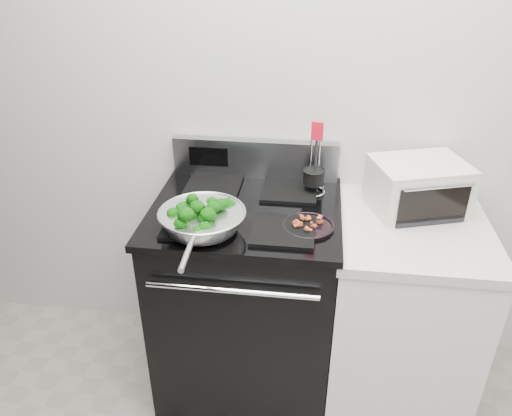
% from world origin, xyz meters
% --- Properties ---
extents(back_wall, '(4.00, 0.02, 2.70)m').
position_xyz_m(back_wall, '(0.00, 1.75, 1.35)').
color(back_wall, beige).
rests_on(back_wall, ground).
extents(gas_range, '(0.79, 0.69, 1.13)m').
position_xyz_m(gas_range, '(-0.30, 1.41, 0.49)').
color(gas_range, black).
rests_on(gas_range, floor).
extents(counter, '(0.62, 0.68, 0.92)m').
position_xyz_m(counter, '(0.39, 1.41, 0.46)').
color(counter, white).
rests_on(counter, floor).
extents(skillet, '(0.34, 0.53, 0.07)m').
position_xyz_m(skillet, '(-0.44, 1.21, 1.00)').
color(skillet, silver).
rests_on(skillet, gas_range).
extents(broccoli_pile, '(0.26, 0.26, 0.09)m').
position_xyz_m(broccoli_pile, '(-0.44, 1.21, 1.02)').
color(broccoli_pile, black).
rests_on(broccoli_pile, skillet).
extents(bacon_plate, '(0.20, 0.20, 0.04)m').
position_xyz_m(bacon_plate, '(-0.04, 1.28, 0.97)').
color(bacon_plate, black).
rests_on(bacon_plate, gas_range).
extents(utensil_holder, '(0.11, 0.11, 0.33)m').
position_xyz_m(utensil_holder, '(-0.03, 1.58, 1.01)').
color(utensil_holder, silver).
rests_on(utensil_holder, gas_range).
extents(toaster_oven, '(0.44, 0.38, 0.21)m').
position_xyz_m(toaster_oven, '(0.40, 1.55, 1.03)').
color(toaster_oven, silver).
rests_on(toaster_oven, counter).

